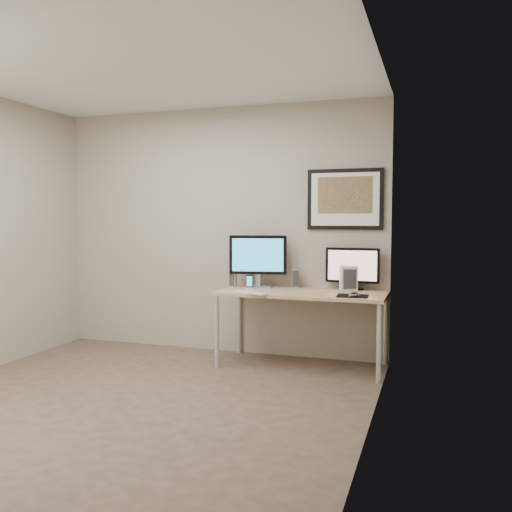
# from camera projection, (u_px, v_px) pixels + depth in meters

# --- Properties ---
(floor) EXTENTS (3.60, 3.60, 0.00)m
(floor) POSITION_uv_depth(u_px,v_px,m) (139.00, 399.00, 4.28)
(floor) COLOR #4B392E
(floor) RESTS_ON ground
(room) EXTENTS (3.60, 3.60, 3.60)m
(room) POSITION_uv_depth(u_px,v_px,m) (163.00, 193.00, 4.60)
(room) COLOR white
(room) RESTS_ON ground
(desk) EXTENTS (1.60, 0.70, 0.73)m
(desk) POSITION_uv_depth(u_px,v_px,m) (302.00, 298.00, 5.20)
(desk) COLOR #A57250
(desk) RESTS_ON floor
(framed_art) EXTENTS (0.75, 0.04, 0.60)m
(framed_art) POSITION_uv_depth(u_px,v_px,m) (345.00, 199.00, 5.34)
(framed_art) COLOR black
(framed_art) RESTS_ON room
(monitor_large) EXTENTS (0.58, 0.24, 0.53)m
(monitor_large) POSITION_uv_depth(u_px,v_px,m) (258.00, 259.00, 5.48)
(monitor_large) COLOR #B3B3B8
(monitor_large) RESTS_ON desk
(monitor_tv) EXTENTS (0.53, 0.13, 0.41)m
(monitor_tv) POSITION_uv_depth(u_px,v_px,m) (352.00, 267.00, 5.31)
(monitor_tv) COLOR black
(monitor_tv) RESTS_ON desk
(speaker_left) EXTENTS (0.08, 0.08, 0.17)m
(speaker_left) POSITION_uv_depth(u_px,v_px,m) (234.00, 278.00, 5.56)
(speaker_left) COLOR #B3B3B8
(speaker_left) RESTS_ON desk
(speaker_right) EXTENTS (0.10, 0.10, 0.20)m
(speaker_right) POSITION_uv_depth(u_px,v_px,m) (295.00, 278.00, 5.47)
(speaker_right) COLOR #B3B3B8
(speaker_right) RESTS_ON desk
(phone_dock) EXTENTS (0.09, 0.09, 0.14)m
(phone_dock) POSITION_uv_depth(u_px,v_px,m) (249.00, 282.00, 5.37)
(phone_dock) COLOR black
(phone_dock) RESTS_ON desk
(keyboard) EXTENTS (0.39, 0.24, 0.01)m
(keyboard) POSITION_uv_depth(u_px,v_px,m) (250.00, 293.00, 5.06)
(keyboard) COLOR silver
(keyboard) RESTS_ON desk
(mousepad) EXTENTS (0.29, 0.27, 0.00)m
(mousepad) POSITION_uv_depth(u_px,v_px,m) (353.00, 296.00, 4.89)
(mousepad) COLOR black
(mousepad) RESTS_ON desk
(mouse) EXTENTS (0.09, 0.12, 0.04)m
(mouse) POSITION_uv_depth(u_px,v_px,m) (355.00, 294.00, 4.87)
(mouse) COLOR black
(mouse) RESTS_ON mousepad
(remote) EXTENTS (0.07, 0.16, 0.02)m
(remote) POSITION_uv_depth(u_px,v_px,m) (355.00, 296.00, 4.85)
(remote) COLOR black
(remote) RESTS_ON desk
(fan_unit) EXTENTS (0.19, 0.16, 0.24)m
(fan_unit) POSITION_uv_depth(u_px,v_px,m) (348.00, 279.00, 5.24)
(fan_unit) COLOR silver
(fan_unit) RESTS_ON desk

